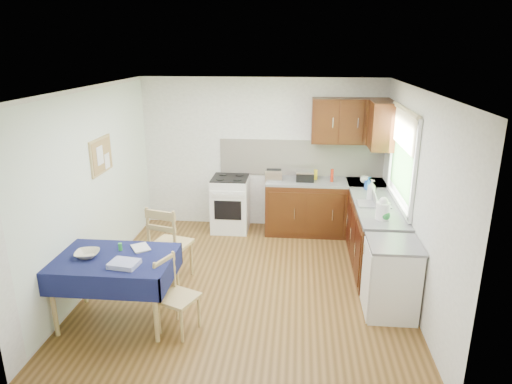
# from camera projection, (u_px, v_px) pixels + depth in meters

# --- Properties ---
(floor) EXTENTS (4.20, 4.20, 0.00)m
(floor) POSITION_uv_depth(u_px,v_px,m) (249.00, 282.00, 6.00)
(floor) COLOR #543816
(floor) RESTS_ON ground
(ceiling) EXTENTS (4.00, 4.20, 0.02)m
(ceiling) POSITION_uv_depth(u_px,v_px,m) (248.00, 89.00, 5.24)
(ceiling) COLOR white
(ceiling) RESTS_ON wall_back
(wall_back) EXTENTS (4.00, 0.02, 2.50)m
(wall_back) POSITION_uv_depth(u_px,v_px,m) (262.00, 154.00, 7.61)
(wall_back) COLOR silver
(wall_back) RESTS_ON ground
(wall_front) EXTENTS (4.00, 0.02, 2.50)m
(wall_front) POSITION_uv_depth(u_px,v_px,m) (219.00, 273.00, 3.63)
(wall_front) COLOR silver
(wall_front) RESTS_ON ground
(wall_left) EXTENTS (0.02, 4.20, 2.50)m
(wall_left) POSITION_uv_depth(u_px,v_px,m) (92.00, 188.00, 5.80)
(wall_left) COLOR white
(wall_left) RESTS_ON ground
(wall_right) EXTENTS (0.02, 4.20, 2.50)m
(wall_right) POSITION_uv_depth(u_px,v_px,m) (414.00, 197.00, 5.44)
(wall_right) COLOR silver
(wall_right) RESTS_ON ground
(base_cabinets) EXTENTS (1.90, 2.30, 0.86)m
(base_cabinets) POSITION_uv_depth(u_px,v_px,m) (346.00, 221.00, 6.94)
(base_cabinets) COLOR black
(base_cabinets) RESTS_ON ground
(worktop_back) EXTENTS (1.90, 0.60, 0.04)m
(worktop_back) POSITION_uv_depth(u_px,v_px,m) (325.00, 182.00, 7.35)
(worktop_back) COLOR slate
(worktop_back) RESTS_ON base_cabinets
(worktop_right) EXTENTS (0.60, 1.70, 0.04)m
(worktop_right) POSITION_uv_depth(u_px,v_px,m) (378.00, 207.00, 6.20)
(worktop_right) COLOR slate
(worktop_right) RESTS_ON base_cabinets
(worktop_corner) EXTENTS (0.60, 0.60, 0.04)m
(worktop_corner) POSITION_uv_depth(u_px,v_px,m) (366.00, 183.00, 7.29)
(worktop_corner) COLOR slate
(worktop_corner) RESTS_ON base_cabinets
(splashback) EXTENTS (2.70, 0.02, 0.60)m
(splashback) POSITION_uv_depth(u_px,v_px,m) (301.00, 158.00, 7.55)
(splashback) COLOR white
(splashback) RESTS_ON wall_back
(upper_cabinets) EXTENTS (1.20, 0.85, 0.70)m
(upper_cabinets) POSITION_uv_depth(u_px,v_px,m) (359.00, 122.00, 7.01)
(upper_cabinets) COLOR black
(upper_cabinets) RESTS_ON wall_back
(stove) EXTENTS (0.60, 0.61, 0.92)m
(stove) POSITION_uv_depth(u_px,v_px,m) (230.00, 204.00, 7.61)
(stove) COLOR white
(stove) RESTS_ON ground
(window) EXTENTS (0.04, 1.48, 1.26)m
(window) POSITION_uv_depth(u_px,v_px,m) (403.00, 151.00, 5.98)
(window) COLOR #274F20
(window) RESTS_ON wall_right
(fridge) EXTENTS (0.58, 0.60, 0.89)m
(fridge) POSITION_uv_depth(u_px,v_px,m) (391.00, 279.00, 5.19)
(fridge) COLOR white
(fridge) RESTS_ON ground
(corkboard) EXTENTS (0.04, 0.62, 0.47)m
(corkboard) POSITION_uv_depth(u_px,v_px,m) (101.00, 156.00, 5.97)
(corkboard) COLOR tan
(corkboard) RESTS_ON wall_left
(dining_table) EXTENTS (1.30, 0.88, 0.79)m
(dining_table) POSITION_uv_depth(u_px,v_px,m) (114.00, 266.00, 4.97)
(dining_table) COLOR #0E0E38
(dining_table) RESTS_ON ground
(chair_far) EXTENTS (0.57, 0.57, 1.06)m
(chair_far) POSITION_uv_depth(u_px,v_px,m) (168.00, 242.00, 5.88)
(chair_far) COLOR tan
(chair_far) RESTS_ON ground
(chair_near) EXTENTS (0.49, 0.49, 0.85)m
(chair_near) POSITION_uv_depth(u_px,v_px,m) (175.00, 293.00, 4.88)
(chair_near) COLOR tan
(chair_near) RESTS_ON ground
(toaster) EXTENTS (0.27, 0.17, 0.21)m
(toaster) POSITION_uv_depth(u_px,v_px,m) (274.00, 175.00, 7.29)
(toaster) COLOR silver
(toaster) RESTS_ON worktop_back
(sandwich_press) EXTENTS (0.28, 0.24, 0.16)m
(sandwich_press) POSITION_uv_depth(u_px,v_px,m) (305.00, 176.00, 7.32)
(sandwich_press) COLOR black
(sandwich_press) RESTS_ON worktop_back
(sauce_bottle) EXTENTS (0.05, 0.05, 0.21)m
(sauce_bottle) POSITION_uv_depth(u_px,v_px,m) (332.00, 175.00, 7.25)
(sauce_bottle) COLOR red
(sauce_bottle) RESTS_ON worktop_back
(yellow_packet) EXTENTS (0.13, 0.10, 0.15)m
(yellow_packet) POSITION_uv_depth(u_px,v_px,m) (314.00, 175.00, 7.40)
(yellow_packet) COLOR gold
(yellow_packet) RESTS_ON worktop_back
(dish_rack) EXTENTS (0.43, 0.33, 0.21)m
(dish_rack) POSITION_uv_depth(u_px,v_px,m) (374.00, 203.00, 6.23)
(dish_rack) COLOR gray
(dish_rack) RESTS_ON worktop_right
(kettle) EXTENTS (0.17, 0.17, 0.29)m
(kettle) POSITION_uv_depth(u_px,v_px,m) (383.00, 209.00, 5.67)
(kettle) COLOR white
(kettle) RESTS_ON worktop_right
(cup) EXTENTS (0.15, 0.15, 0.10)m
(cup) POSITION_uv_depth(u_px,v_px,m) (364.00, 180.00, 7.21)
(cup) COLOR white
(cup) RESTS_ON worktop_back
(soap_bottle_a) EXTENTS (0.16, 0.16, 0.30)m
(soap_bottle_a) POSITION_uv_depth(u_px,v_px,m) (371.00, 190.00, 6.35)
(soap_bottle_a) COLOR white
(soap_bottle_a) RESTS_ON worktop_right
(soap_bottle_b) EXTENTS (0.11, 0.11, 0.19)m
(soap_bottle_b) POSITION_uv_depth(u_px,v_px,m) (368.00, 183.00, 6.88)
(soap_bottle_b) COLOR blue
(soap_bottle_b) RESTS_ON worktop_right
(soap_bottle_c) EXTENTS (0.17, 0.17, 0.19)m
(soap_bottle_c) POSITION_uv_depth(u_px,v_px,m) (385.00, 213.00, 5.66)
(soap_bottle_c) COLOR green
(soap_bottle_c) RESTS_ON worktop_right
(plate_bowl) EXTENTS (0.30, 0.30, 0.06)m
(plate_bowl) POSITION_uv_depth(u_px,v_px,m) (87.00, 254.00, 4.94)
(plate_bowl) COLOR beige
(plate_bowl) RESTS_ON dining_table
(book) EXTENTS (0.28, 0.30, 0.02)m
(book) POSITION_uv_depth(u_px,v_px,m) (133.00, 249.00, 5.10)
(book) COLOR white
(book) RESTS_ON dining_table
(spice_jar) EXTENTS (0.04, 0.04, 0.09)m
(spice_jar) POSITION_uv_depth(u_px,v_px,m) (120.00, 247.00, 5.09)
(spice_jar) COLOR #268E38
(spice_jar) RESTS_ON dining_table
(tea_towel) EXTENTS (0.32, 0.27, 0.05)m
(tea_towel) POSITION_uv_depth(u_px,v_px,m) (124.00, 264.00, 4.73)
(tea_towel) COLOR #293696
(tea_towel) RESTS_ON dining_table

